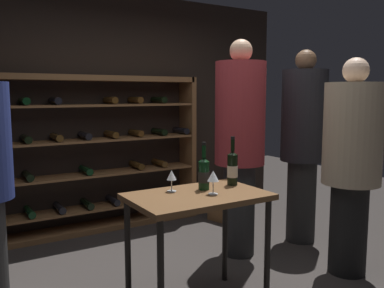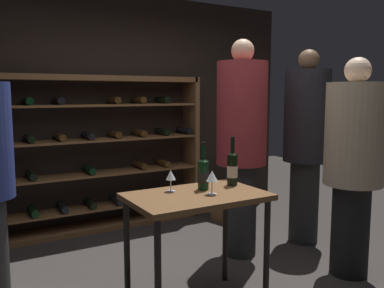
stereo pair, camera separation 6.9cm
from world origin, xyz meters
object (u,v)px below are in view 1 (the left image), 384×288
at_px(wine_bottle_green_slim, 232,168).
at_px(wine_glass_stemmed_center, 172,176).
at_px(person_host_in_suit, 303,137).
at_px(wine_bottle_black_capsule, 204,173).
at_px(wine_rack, 98,154).
at_px(person_guest_khaki, 240,138).
at_px(person_bystander_red_print, 352,158).
at_px(wine_glass_stemmed_right, 213,177).
at_px(tasting_table, 198,209).
at_px(wine_crate, 230,206).

xyz_separation_m(wine_bottle_green_slim, wine_glass_stemmed_center, (-0.50, 0.05, -0.02)).
relative_size(person_host_in_suit, wine_bottle_black_capsule, 5.65).
height_order(wine_rack, person_guest_khaki, person_guest_khaki).
bearing_deg(person_guest_khaki, person_host_in_suit, 144.74).
relative_size(wine_rack, wine_bottle_green_slim, 6.36).
relative_size(person_bystander_red_print, wine_bottle_black_capsule, 5.24).
distance_m(wine_glass_stemmed_center, wine_glass_stemmed_right, 0.30).
relative_size(wine_glass_stemmed_center, wine_glass_stemmed_right, 0.93).
xyz_separation_m(person_guest_khaki, wine_bottle_green_slim, (-0.49, -0.54, -0.15)).
relative_size(tasting_table, person_bystander_red_print, 0.52).
bearing_deg(tasting_table, person_bystander_red_print, -7.18).
distance_m(person_guest_khaki, wine_bottle_green_slim, 0.75).
distance_m(person_bystander_red_print, wine_glass_stemmed_center, 1.58).
xyz_separation_m(person_host_in_suit, person_guest_khaki, (-0.78, 0.06, 0.03)).
bearing_deg(wine_crate, wine_glass_stemmed_right, -130.20).
height_order(wine_bottle_green_slim, wine_glass_stemmed_right, wine_bottle_green_slim).
relative_size(tasting_table, person_host_in_suit, 0.48).
distance_m(wine_rack, wine_bottle_green_slim, 2.00).
bearing_deg(wine_glass_stemmed_center, tasting_table, -50.82).
relative_size(wine_crate, wine_glass_stemmed_center, 3.07).
bearing_deg(wine_rack, person_bystander_red_print, -57.10).
bearing_deg(person_bystander_red_print, wine_bottle_black_capsule, -59.50).
bearing_deg(person_host_in_suit, wine_crate, 59.50).
bearing_deg(person_bystander_red_print, wine_crate, -140.38).
bearing_deg(wine_glass_stemmed_right, wine_rack, 93.04).
bearing_deg(wine_bottle_black_capsule, person_host_in_suit, 17.96).
bearing_deg(wine_glass_stemmed_right, person_host_in_suit, 22.69).
bearing_deg(wine_rack, wine_crate, -16.83).
relative_size(tasting_table, wine_glass_stemmed_center, 6.11).
xyz_separation_m(person_bystander_red_print, person_guest_khaki, (-0.54, 0.82, 0.12)).
distance_m(person_guest_khaki, wine_crate, 1.49).
bearing_deg(wine_crate, wine_rack, 163.17).
height_order(person_bystander_red_print, wine_glass_stemmed_center, person_bystander_red_print).
bearing_deg(wine_rack, wine_bottle_black_capsule, -86.01).
bearing_deg(wine_bottle_green_slim, tasting_table, -165.12).
bearing_deg(person_guest_khaki, tasting_table, 5.23).
height_order(wine_rack, wine_glass_stemmed_right, wine_rack).
height_order(person_bystander_red_print, wine_bottle_green_slim, person_bystander_red_print).
height_order(person_host_in_suit, wine_glass_stemmed_right, person_host_in_suit).
bearing_deg(tasting_table, wine_glass_stemmed_center, 129.18).
relative_size(tasting_table, wine_glass_stemmed_right, 5.70).
distance_m(person_guest_khaki, wine_glass_stemmed_center, 1.12).
bearing_deg(wine_rack, person_guest_khaki, -57.47).
bearing_deg(wine_bottle_black_capsule, tasting_table, -140.94).
relative_size(wine_crate, wine_bottle_green_slim, 1.28).
bearing_deg(wine_glass_stemmed_right, person_guest_khaki, 42.05).
xyz_separation_m(tasting_table, person_bystander_red_print, (1.41, -0.18, 0.27)).
relative_size(person_host_in_suit, person_bystander_red_print, 1.08).
xyz_separation_m(tasting_table, person_host_in_suit, (1.65, 0.59, 0.36)).
relative_size(person_host_in_suit, wine_glass_stemmed_center, 12.62).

